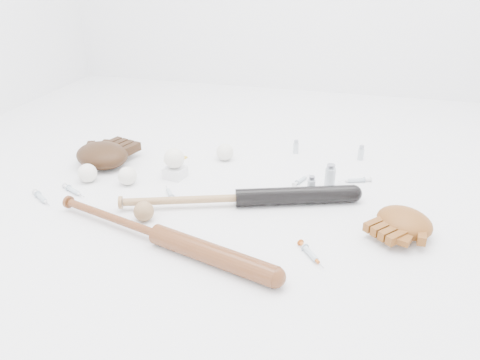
% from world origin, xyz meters
% --- Properties ---
extents(bat_dark, '(0.88, 0.36, 0.07)m').
position_xyz_m(bat_dark, '(0.06, -0.09, 0.03)').
color(bat_dark, black).
rests_on(bat_dark, ground).
extents(bat_wood, '(0.87, 0.31, 0.06)m').
position_xyz_m(bat_wood, '(-0.12, -0.39, 0.03)').
color(bat_wood, brown).
rests_on(bat_wood, ground).
extents(glove_dark, '(0.35, 0.35, 0.10)m').
position_xyz_m(glove_dark, '(-0.59, 0.10, 0.05)').
color(glove_dark, '#311C0D').
rests_on(glove_dark, ground).
extents(glove_tan, '(0.32, 0.32, 0.08)m').
position_xyz_m(glove_tan, '(0.64, -0.12, 0.04)').
color(glove_tan, brown).
rests_on(glove_tan, ground).
extents(trading_card, '(0.09, 0.10, 0.00)m').
position_xyz_m(trading_card, '(-0.31, 0.24, 0.00)').
color(trading_card, gold).
rests_on(trading_card, ground).
extents(pedestal, '(0.09, 0.09, 0.04)m').
position_xyz_m(pedestal, '(-0.25, 0.07, 0.02)').
color(pedestal, white).
rests_on(pedestal, ground).
extents(baseball_on_pedestal, '(0.08, 0.08, 0.08)m').
position_xyz_m(baseball_on_pedestal, '(-0.25, 0.07, 0.09)').
color(baseball_on_pedestal, white).
rests_on(baseball_on_pedestal, pedestal).
extents(baseball_left, '(0.08, 0.08, 0.08)m').
position_xyz_m(baseball_left, '(-0.57, -0.05, 0.04)').
color(baseball_left, white).
rests_on(baseball_left, ground).
extents(baseball_upper, '(0.08, 0.08, 0.08)m').
position_xyz_m(baseball_upper, '(-0.10, 0.29, 0.04)').
color(baseball_upper, white).
rests_on(baseball_upper, ground).
extents(baseball_mid, '(0.07, 0.07, 0.07)m').
position_xyz_m(baseball_mid, '(-0.41, -0.03, 0.04)').
color(baseball_mid, white).
rests_on(baseball_mid, ground).
extents(baseball_aged, '(0.07, 0.07, 0.07)m').
position_xyz_m(baseball_aged, '(-0.23, -0.27, 0.04)').
color(baseball_aged, '#967148').
rests_on(baseball_aged, ground).
extents(syringe_0, '(0.15, 0.09, 0.02)m').
position_xyz_m(syringe_0, '(-0.58, -0.15, 0.01)').
color(syringe_0, '#ADBCC6').
rests_on(syringe_0, ground).
extents(syringe_1, '(0.10, 0.13, 0.02)m').
position_xyz_m(syringe_1, '(-0.21, -0.08, 0.01)').
color(syringe_1, '#ADBCC6').
rests_on(syringe_1, ground).
extents(syringe_2, '(0.07, 0.13, 0.02)m').
position_xyz_m(syringe_2, '(0.26, 0.16, 0.01)').
color(syringe_2, '#ADBCC6').
rests_on(syringe_2, ground).
extents(syringe_3, '(0.12, 0.14, 0.02)m').
position_xyz_m(syringe_3, '(0.36, -0.33, 0.01)').
color(syringe_3, '#ADBCC6').
rests_on(syringe_3, ground).
extents(syringe_4, '(0.15, 0.08, 0.02)m').
position_xyz_m(syringe_4, '(0.47, 0.22, 0.01)').
color(syringe_4, '#ADBCC6').
rests_on(syringe_4, ground).
extents(syringe_5, '(0.15, 0.11, 0.02)m').
position_xyz_m(syringe_5, '(-0.66, -0.24, 0.01)').
color(syringe_5, '#ADBCC6').
rests_on(syringe_5, ground).
extents(vial_0, '(0.03, 0.03, 0.07)m').
position_xyz_m(vial_0, '(0.48, 0.45, 0.03)').
color(vial_0, '#B2BDC4').
rests_on(vial_0, ground).
extents(vial_1, '(0.02, 0.02, 0.06)m').
position_xyz_m(vial_1, '(0.19, 0.45, 0.03)').
color(vial_1, '#B2BDC4').
rests_on(vial_1, ground).
extents(vial_2, '(0.03, 0.03, 0.08)m').
position_xyz_m(vial_2, '(0.31, 0.06, 0.04)').
color(vial_2, '#B2BDC4').
rests_on(vial_2, ground).
extents(vial_3, '(0.04, 0.04, 0.10)m').
position_xyz_m(vial_3, '(0.37, 0.15, 0.05)').
color(vial_3, '#B2BDC4').
rests_on(vial_3, ground).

